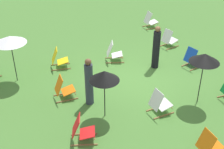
% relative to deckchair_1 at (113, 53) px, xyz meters
% --- Properties ---
extents(ground_plane, '(40.00, 40.00, 0.00)m').
position_rel_deckchair_1_xyz_m(ground_plane, '(-1.80, -0.44, -0.37)').
color(ground_plane, '#477A33').
extents(deckchair_1, '(0.68, 0.87, 0.83)m').
position_rel_deckchair_1_xyz_m(deckchair_1, '(0.00, 0.00, 0.00)').
color(deckchair_1, olive).
rests_on(deckchair_1, ground).
extents(deckchair_2, '(0.69, 0.87, 0.83)m').
position_rel_deckchair_1_xyz_m(deckchair_2, '(-4.09, 2.57, 0.00)').
color(deckchair_2, olive).
rests_on(deckchair_2, ground).
extents(deckchair_3, '(0.59, 0.82, 0.83)m').
position_rel_deckchair_1_xyz_m(deckchair_3, '(0.26, 2.23, 0.00)').
color(deckchair_3, olive).
rests_on(deckchair_3, ground).
extents(deckchair_4, '(0.66, 0.86, 0.83)m').
position_rel_deckchair_1_xyz_m(deckchair_4, '(-1.61, -2.75, 0.00)').
color(deckchair_4, olive).
rests_on(deckchair_4, ground).
extents(deckchair_5, '(0.49, 0.77, 0.83)m').
position_rel_deckchair_1_xyz_m(deckchair_5, '(2.67, -3.09, 0.00)').
color(deckchair_5, olive).
rests_on(deckchair_5, ground).
extents(deckchair_6, '(0.63, 0.85, 0.83)m').
position_rel_deckchair_1_xyz_m(deckchair_6, '(0.33, -2.82, 0.00)').
color(deckchair_6, olive).
rests_on(deckchair_6, ground).
extents(deckchair_8, '(0.54, 0.80, 0.83)m').
position_rel_deckchair_1_xyz_m(deckchair_8, '(-3.78, -0.07, 0.00)').
color(deckchair_8, olive).
rests_on(deckchair_8, ground).
extents(deckchair_13, '(0.50, 0.77, 0.83)m').
position_rel_deckchair_1_xyz_m(deckchair_13, '(-5.89, -0.38, 0.00)').
color(deckchair_13, olive).
rests_on(deckchair_13, ground).
extents(deckchair_14, '(0.49, 0.77, 0.83)m').
position_rel_deckchair_1_xyz_m(deckchair_14, '(-1.87, 2.55, 0.00)').
color(deckchair_14, olive).
rests_on(deckchair_14, ground).
extents(umbrella_0, '(0.91, 0.91, 1.63)m').
position_rel_deckchair_1_xyz_m(umbrella_0, '(-3.29, 1.58, 1.10)').
color(umbrella_0, black).
rests_on(umbrella_0, ground).
extents(umbrella_1, '(0.95, 0.95, 1.82)m').
position_rel_deckchair_1_xyz_m(umbrella_1, '(-3.74, -1.55, 1.30)').
color(umbrella_1, black).
rests_on(umbrella_1, ground).
extents(umbrella_2, '(1.14, 1.14, 1.79)m').
position_rel_deckchair_1_xyz_m(umbrella_2, '(-0.13, 3.92, 1.29)').
color(umbrella_2, black).
rests_on(umbrella_2, ground).
extents(person_0, '(0.34, 0.34, 1.66)m').
position_rel_deckchair_1_xyz_m(person_0, '(-2.46, 1.82, 0.43)').
color(person_0, '#333847').
rests_on(person_0, ground).
extents(person_1, '(0.29, 0.29, 1.74)m').
position_rel_deckchair_1_xyz_m(person_1, '(-1.10, -1.36, 0.46)').
color(person_1, black).
rests_on(person_1, ground).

